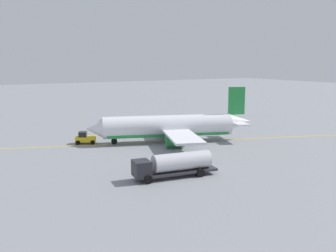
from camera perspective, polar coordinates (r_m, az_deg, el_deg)
ground_plane at (r=68.54m, az=0.00°, el=-2.47°), size 400.00×400.00×0.00m
airplane at (r=68.08m, az=0.37°, el=-0.14°), size 30.39×27.05×10.00m
fuel_tanker at (r=47.58m, az=1.01°, el=-5.89°), size 11.36×4.05×3.15m
pushback_tug at (r=68.67m, az=-12.64°, el=-1.83°), size 4.11×3.52×2.20m
refueling_worker at (r=53.80m, az=2.56°, el=-5.04°), size 0.63×0.61×1.71m
safety_cone_nose at (r=73.68m, az=-12.19°, el=-1.61°), size 0.50×0.50×0.55m
taxi_line_marking at (r=68.54m, az=0.00°, el=-2.47°), size 74.44×26.54×0.01m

